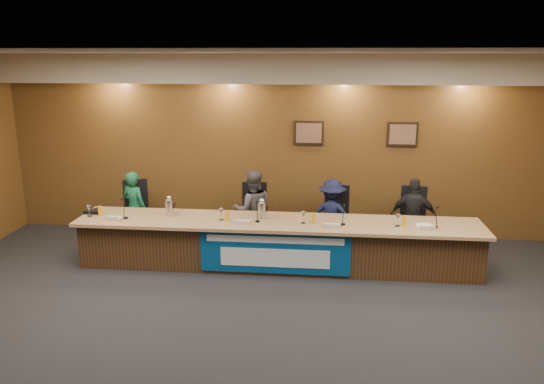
{
  "coord_description": "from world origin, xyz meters",
  "views": [
    {
      "loc": [
        0.69,
        -5.22,
        3.19
      ],
      "look_at": [
        -0.09,
        2.5,
        1.16
      ],
      "focal_mm": 35.0,
      "sensor_mm": 36.0,
      "label": 1
    }
  ],
  "objects_px": {
    "dais_body": "(277,245)",
    "carafe_mid": "(262,211)",
    "banner": "(275,253)",
    "office_chair_c": "(332,222)",
    "office_chair_a": "(137,216)",
    "carafe_left": "(169,208)",
    "panelist_a": "(135,209)",
    "speakerphone": "(94,212)",
    "panelist_c": "(332,216)",
    "office_chair_b": "(254,220)",
    "office_chair_d": "(412,224)",
    "panelist_d": "(413,217)",
    "panelist_b": "(253,210)"
  },
  "relations": [
    {
      "from": "dais_body",
      "to": "banner",
      "type": "relative_size",
      "value": 2.73
    },
    {
      "from": "office_chair_b",
      "to": "panelist_d",
      "type": "bearing_deg",
      "value": -4.54
    },
    {
      "from": "office_chair_b",
      "to": "office_chair_c",
      "type": "height_order",
      "value": "same"
    },
    {
      "from": "office_chair_a",
      "to": "speakerphone",
      "type": "height_order",
      "value": "speakerphone"
    },
    {
      "from": "office_chair_c",
      "to": "office_chair_d",
      "type": "relative_size",
      "value": 1.0
    },
    {
      "from": "panelist_c",
      "to": "carafe_left",
      "type": "relative_size",
      "value": 4.68
    },
    {
      "from": "panelist_a",
      "to": "panelist_d",
      "type": "xyz_separation_m",
      "value": [
        4.63,
        0.0,
        -0.0
      ]
    },
    {
      "from": "dais_body",
      "to": "panelist_b",
      "type": "distance_m",
      "value": 0.92
    },
    {
      "from": "panelist_c",
      "to": "speakerphone",
      "type": "xyz_separation_m",
      "value": [
        -3.74,
        -0.67,
        0.16
      ]
    },
    {
      "from": "panelist_c",
      "to": "office_chair_d",
      "type": "relative_size",
      "value": 2.55
    },
    {
      "from": "office_chair_d",
      "to": "dais_body",
      "type": "bearing_deg",
      "value": -148.5
    },
    {
      "from": "panelist_a",
      "to": "panelist_c",
      "type": "distance_m",
      "value": 3.33
    },
    {
      "from": "dais_body",
      "to": "panelist_a",
      "type": "height_order",
      "value": "panelist_a"
    },
    {
      "from": "banner",
      "to": "office_chair_c",
      "type": "distance_m",
      "value": 1.48
    },
    {
      "from": "banner",
      "to": "carafe_left",
      "type": "height_order",
      "value": "carafe_left"
    },
    {
      "from": "panelist_b",
      "to": "office_chair_b",
      "type": "xyz_separation_m",
      "value": [
        0.0,
        0.1,
        -0.19
      ]
    },
    {
      "from": "panelist_a",
      "to": "panelist_b",
      "type": "relative_size",
      "value": 0.95
    },
    {
      "from": "panelist_a",
      "to": "office_chair_a",
      "type": "xyz_separation_m",
      "value": [
        0.0,
        0.1,
        -0.16
      ]
    },
    {
      "from": "banner",
      "to": "panelist_c",
      "type": "height_order",
      "value": "panelist_c"
    },
    {
      "from": "dais_body",
      "to": "banner",
      "type": "height_order",
      "value": "banner"
    },
    {
      "from": "office_chair_a",
      "to": "speakerphone",
      "type": "distance_m",
      "value": 0.92
    },
    {
      "from": "office_chair_d",
      "to": "carafe_mid",
      "type": "xyz_separation_m",
      "value": [
        -2.37,
        -0.79,
        0.4
      ]
    },
    {
      "from": "dais_body",
      "to": "panelist_c",
      "type": "bearing_deg",
      "value": 40.73
    },
    {
      "from": "panelist_c",
      "to": "carafe_mid",
      "type": "xyz_separation_m",
      "value": [
        -1.07,
        -0.69,
        0.27
      ]
    },
    {
      "from": "panelist_b",
      "to": "office_chair_b",
      "type": "relative_size",
      "value": 2.81
    },
    {
      "from": "banner",
      "to": "office_chair_a",
      "type": "relative_size",
      "value": 4.58
    },
    {
      "from": "office_chair_d",
      "to": "carafe_left",
      "type": "height_order",
      "value": "carafe_left"
    },
    {
      "from": "panelist_d",
      "to": "office_chair_d",
      "type": "height_order",
      "value": "panelist_d"
    },
    {
      "from": "carafe_left",
      "to": "office_chair_a",
      "type": "bearing_deg",
      "value": 136.08
    },
    {
      "from": "panelist_a",
      "to": "office_chair_b",
      "type": "distance_m",
      "value": 2.03
    },
    {
      "from": "office_chair_c",
      "to": "carafe_mid",
      "type": "relative_size",
      "value": 1.85
    },
    {
      "from": "office_chair_b",
      "to": "carafe_mid",
      "type": "height_order",
      "value": "carafe_mid"
    },
    {
      "from": "banner",
      "to": "office_chair_c",
      "type": "xyz_separation_m",
      "value": [
        0.83,
        1.23,
        0.1
      ]
    },
    {
      "from": "banner",
      "to": "carafe_mid",
      "type": "bearing_deg",
      "value": 118.71
    },
    {
      "from": "carafe_mid",
      "to": "speakerphone",
      "type": "xyz_separation_m",
      "value": [
        -2.68,
        0.02,
        -0.1
      ]
    },
    {
      "from": "office_chair_a",
      "to": "speakerphone",
      "type": "xyz_separation_m",
      "value": [
        -0.42,
        -0.77,
        0.3
      ]
    },
    {
      "from": "office_chair_b",
      "to": "panelist_b",
      "type": "bearing_deg",
      "value": -92.34
    },
    {
      "from": "office_chair_b",
      "to": "office_chair_c",
      "type": "distance_m",
      "value": 1.31
    },
    {
      "from": "office_chair_b",
      "to": "carafe_left",
      "type": "height_order",
      "value": "carafe_left"
    },
    {
      "from": "dais_body",
      "to": "panelist_c",
      "type": "height_order",
      "value": "panelist_c"
    },
    {
      "from": "panelist_a",
      "to": "carafe_mid",
      "type": "relative_size",
      "value": 4.96
    },
    {
      "from": "office_chair_c",
      "to": "banner",
      "type": "bearing_deg",
      "value": -102.7
    },
    {
      "from": "banner",
      "to": "speakerphone",
      "type": "relative_size",
      "value": 6.88
    },
    {
      "from": "office_chair_a",
      "to": "carafe_left",
      "type": "height_order",
      "value": "carafe_left"
    },
    {
      "from": "dais_body",
      "to": "panelist_c",
      "type": "distance_m",
      "value": 1.12
    },
    {
      "from": "panelist_c",
      "to": "office_chair_b",
      "type": "xyz_separation_m",
      "value": [
        -1.31,
        0.1,
        -0.13
      ]
    },
    {
      "from": "office_chair_d",
      "to": "carafe_mid",
      "type": "height_order",
      "value": "carafe_mid"
    },
    {
      "from": "dais_body",
      "to": "carafe_mid",
      "type": "height_order",
      "value": "carafe_mid"
    },
    {
      "from": "panelist_b",
      "to": "office_chair_a",
      "type": "relative_size",
      "value": 2.81
    },
    {
      "from": "banner",
      "to": "panelist_c",
      "type": "distance_m",
      "value": 1.42
    }
  ]
}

